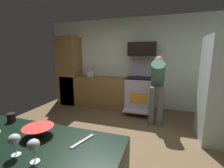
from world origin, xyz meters
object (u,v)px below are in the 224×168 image
oven_range (140,93)px  person_cook (157,84)px  mixing_bowl_large (39,131)px  wine_glass_mid (14,140)px  mug_coffee (11,117)px  wine_glass_near (33,146)px  microwave (142,49)px  stock_pot (89,74)px

oven_range → person_cook: bearing=-56.1°
person_cook → mixing_bowl_large: bearing=-108.6°
oven_range → wine_glass_mid: 3.59m
mixing_bowl_large → wine_glass_mid: (0.05, -0.26, 0.07)m
wine_glass_mid → mug_coffee: size_ratio=1.78×
wine_glass_near → wine_glass_mid: wine_glass_near is taller
wine_glass_near → wine_glass_mid: 0.18m
mixing_bowl_large → person_cook: bearing=71.4°
mixing_bowl_large → mug_coffee: mug_coffee is taller
oven_range → person_cook: (0.46, -0.69, 0.40)m
person_cook → mixing_bowl_large: (-0.87, -2.60, 0.03)m
person_cook → wine_glass_mid: bearing=-106.2°
mixing_bowl_large → oven_range: bearing=82.8°
wine_glass_mid → microwave: bearing=84.2°
person_cook → mug_coffee: (-1.34, -2.47, 0.04)m
mixing_bowl_large → wine_glass_mid: size_ratio=1.63×
oven_range → mixing_bowl_large: size_ratio=6.13×
microwave → stock_pot: 1.73m
microwave → stock_pot: (-1.57, -0.08, -0.72)m
mug_coffee → wine_glass_near: bearing=-30.4°
wine_glass_near → stock_pot: 3.82m
person_cook → stock_pot: bearing=161.0°
microwave → wine_glass_mid: microwave is taller
oven_range → mug_coffee: oven_range is taller
mug_coffee → microwave: bearing=74.8°
stock_pot → oven_range: bearing=-0.4°
person_cook → stock_pot: (-2.03, 0.70, 0.08)m
wine_glass_near → microwave: bearing=87.0°
microwave → wine_glass_near: microwave is taller
person_cook → stock_pot: person_cook is taller
microwave → wine_glass_mid: size_ratio=4.84×
person_cook → mug_coffee: 2.81m
oven_range → wine_glass_near: (-0.19, -3.56, 0.50)m
wine_glass_near → mug_coffee: bearing=149.6°
microwave → mixing_bowl_large: microwave is taller
wine_glass_mid → stock_pot: 3.75m
microwave → person_cook: microwave is taller
wine_glass_near → mixing_bowl_large: bearing=129.5°
mixing_bowl_large → mug_coffee: (-0.47, 0.13, 0.00)m
mug_coffee → stock_pot: (-0.69, 3.16, 0.04)m
oven_range → wine_glass_near: bearing=-93.0°
person_cook → mixing_bowl_large: person_cook is taller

